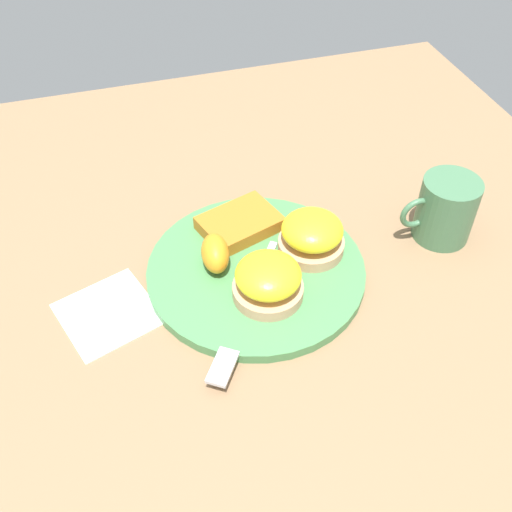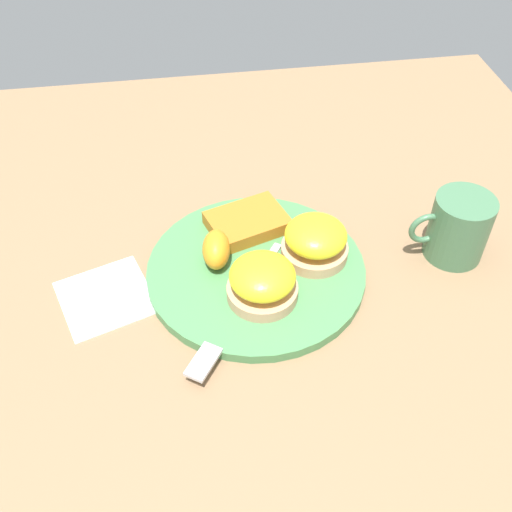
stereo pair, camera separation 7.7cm
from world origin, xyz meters
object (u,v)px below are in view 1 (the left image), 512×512
Objects in this scene: sandwich_benedict_left at (271,280)px; orange_wedge at (215,253)px; fork at (245,316)px; sandwich_benedict_right at (312,235)px; hashbrown_patty at (238,224)px; cup at (444,208)px.

sandwich_benedict_left is 1.48× the size of orange_wedge.
orange_wedge is 0.29× the size of fork.
sandwich_benedict_right is 0.85× the size of hashbrown_patty.
cup is at bearing 164.47° from hashbrown_patty.
sandwich_benedict_left is at bearing 11.26° from cup.
cup is (-0.27, -0.05, 0.01)m from sandwich_benedict_left.
cup is (-0.31, -0.08, 0.03)m from fork.
fork is 0.32m from cup.
hashbrown_patty is (0.01, -0.13, -0.02)m from sandwich_benedict_left.
sandwich_benedict_left is 0.81× the size of cup.
hashbrown_patty is 0.08m from orange_wedge.
hashbrown_patty is at bearing -15.53° from cup.
cup is at bearing 177.16° from orange_wedge.
fork is (0.12, 0.09, -0.02)m from sandwich_benedict_right.
cup reaches higher than orange_wedge.
orange_wedge is (0.05, 0.06, 0.01)m from hashbrown_patty.
orange_wedge is at bearing -3.60° from sandwich_benedict_right.
sandwich_benedict_left is at bearing -147.49° from fork.
fork is (-0.01, 0.10, -0.02)m from orange_wedge.
sandwich_benedict_right is at bearing -143.47° from fork.
sandwich_benedict_right is at bearing 176.40° from orange_wedge.
fork is (0.04, 0.03, -0.02)m from sandwich_benedict_left.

